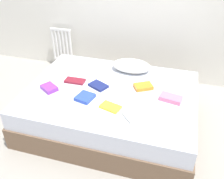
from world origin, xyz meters
TOP-DOWN VIEW (x-y plane):
  - ground_plane at (0.00, 0.00)m, footprint 8.00×8.00m
  - bed at (0.00, 0.00)m, footprint 2.00×1.50m
  - radiator at (-1.22, 1.20)m, footprint 0.36×0.04m
  - pillow at (0.13, 0.54)m, footprint 0.50×0.33m
  - textbook_yellow at (0.09, -0.32)m, footprint 0.24×0.18m
  - textbook_orange at (0.35, 0.16)m, footprint 0.25×0.23m
  - textbook_blue at (-0.23, -0.24)m, footprint 0.21×0.22m
  - textbook_maroon at (-0.48, 0.06)m, footprint 0.25×0.13m
  - textbook_pink at (0.69, -0.00)m, footprint 0.26×0.18m
  - textbook_purple at (-0.70, -0.19)m, footprint 0.24×0.22m
  - textbook_white at (0.37, -0.38)m, footprint 0.28×0.28m
  - textbook_navy at (-0.17, 0.03)m, footprint 0.26×0.23m

SIDE VIEW (x-z plane):
  - ground_plane at x=0.00m, z-range 0.00..0.00m
  - bed at x=0.00m, z-range 0.00..0.50m
  - radiator at x=-1.22m, z-range 0.14..0.71m
  - textbook_maroon at x=-0.48m, z-range 0.50..0.52m
  - textbook_yellow at x=0.09m, z-range 0.50..0.52m
  - textbook_white at x=0.37m, z-range 0.50..0.53m
  - textbook_navy at x=-0.17m, z-range 0.50..0.53m
  - textbook_blue at x=-0.23m, z-range 0.50..0.54m
  - textbook_orange at x=0.35m, z-range 0.50..0.54m
  - textbook_purple at x=-0.70m, z-range 0.50..0.55m
  - textbook_pink at x=0.69m, z-range 0.50..0.55m
  - pillow at x=0.13m, z-range 0.50..0.63m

